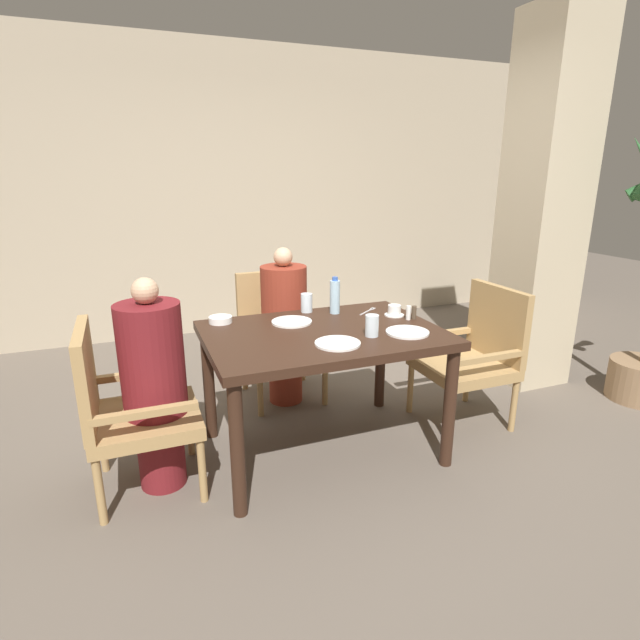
{
  "coord_description": "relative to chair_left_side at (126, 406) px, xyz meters",
  "views": [
    {
      "loc": [
        -0.99,
        -2.48,
        1.62
      ],
      "look_at": [
        0.0,
        0.05,
        0.8
      ],
      "focal_mm": 28.0,
      "sensor_mm": 36.0,
      "label": 1
    }
  ],
  "objects": [
    {
      "name": "wall_back",
      "position": [
        1.07,
        2.63,
        0.92
      ],
      "size": [
        8.0,
        0.06,
        2.8
      ],
      "color": "tan",
      "rests_on": "ground_plane"
    },
    {
      "name": "glass_tall_near",
      "position": [
        1.12,
        0.4,
        0.33
      ],
      "size": [
        0.07,
        0.07,
        0.12
      ],
      "color": "silver",
      "rests_on": "dining_table"
    },
    {
      "name": "plate_main_left",
      "position": [
        1.06,
        -0.24,
        0.28
      ],
      "size": [
        0.24,
        0.24,
        0.01
      ],
      "color": "white",
      "rests_on": "dining_table"
    },
    {
      "name": "diner_in_far_chair",
      "position": [
        1.07,
        0.73,
        0.1
      ],
      "size": [
        0.32,
        0.32,
        1.12
      ],
      "color": "maroon",
      "rests_on": "ground_plane"
    },
    {
      "name": "fork_beside_plate",
      "position": [
        1.5,
        0.28,
        0.28
      ],
      "size": [
        0.16,
        0.13,
        0.0
      ],
      "color": "silver",
      "rests_on": "dining_table"
    },
    {
      "name": "pepper_shaker",
      "position": [
        1.67,
        0.02,
        0.32
      ],
      "size": [
        0.03,
        0.03,
        0.08
      ],
      "color": "#4C3D2D",
      "rests_on": "dining_table"
    },
    {
      "name": "chair_left_side",
      "position": [
        0.0,
        0.0,
        0.0
      ],
      "size": [
        0.54,
        0.54,
        0.91
      ],
      "color": "#A88451",
      "rests_on": "ground_plane"
    },
    {
      "name": "pillar_stone",
      "position": [
        3.01,
        0.44,
        0.87
      ],
      "size": [
        0.48,
        0.48,
        2.7
      ],
      "color": "#BCAD8E",
      "rests_on": "ground_plane"
    },
    {
      "name": "plate_dessert_center",
      "position": [
        1.49,
        -0.21,
        0.28
      ],
      "size": [
        0.24,
        0.24,
        0.01
      ],
      "color": "white",
      "rests_on": "dining_table"
    },
    {
      "name": "dining_table",
      "position": [
        1.07,
        0.0,
        0.18
      ],
      "size": [
        1.31,
        0.93,
        0.75
      ],
      "color": "#331E14",
      "rests_on": "ground_plane"
    },
    {
      "name": "plate_main_right",
      "position": [
        0.95,
        0.21,
        0.28
      ],
      "size": [
        0.24,
        0.24,
        0.01
      ],
      "color": "white",
      "rests_on": "dining_table"
    },
    {
      "name": "ground_plane",
      "position": [
        1.07,
        0.0,
        -0.48
      ],
      "size": [
        16.0,
        16.0,
        0.0
      ],
      "primitive_type": "plane",
      "color": "#60564C"
    },
    {
      "name": "bowl_small",
      "position": [
        0.56,
        0.37,
        0.29
      ],
      "size": [
        0.14,
        0.14,
        0.04
      ],
      "color": "white",
      "rests_on": "dining_table"
    },
    {
      "name": "teacup_with_saucer",
      "position": [
        1.6,
        0.12,
        0.31
      ],
      "size": [
        0.12,
        0.12,
        0.07
      ],
      "color": "white",
      "rests_on": "dining_table"
    },
    {
      "name": "salt_shaker",
      "position": [
        1.63,
        0.02,
        0.32
      ],
      "size": [
        0.03,
        0.03,
        0.09
      ],
      "color": "white",
      "rests_on": "dining_table"
    },
    {
      "name": "chair_far_side",
      "position": [
        1.07,
        0.88,
        0.0
      ],
      "size": [
        0.54,
        0.54,
        0.91
      ],
      "color": "#A88451",
      "rests_on": "ground_plane"
    },
    {
      "name": "water_bottle",
      "position": [
        1.27,
        0.31,
        0.38
      ],
      "size": [
        0.06,
        0.06,
        0.23
      ],
      "color": "#A3C6DB",
      "rests_on": "dining_table"
    },
    {
      "name": "chair_right_side",
      "position": [
        2.14,
        0.0,
        0.0
      ],
      "size": [
        0.54,
        0.54,
        0.91
      ],
      "color": "#A88451",
      "rests_on": "ground_plane"
    },
    {
      "name": "glass_tall_mid",
      "position": [
        1.28,
        -0.18,
        0.33
      ],
      "size": [
        0.07,
        0.07,
        0.12
      ],
      "color": "silver",
      "rests_on": "dining_table"
    },
    {
      "name": "diner_in_left_chair",
      "position": [
        0.15,
        0.0,
        0.1
      ],
      "size": [
        0.32,
        0.32,
        1.13
      ],
      "color": "maroon",
      "rests_on": "ground_plane"
    }
  ]
}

